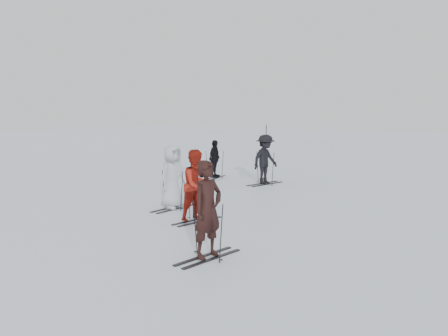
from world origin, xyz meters
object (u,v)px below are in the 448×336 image
Objects in this scene: skier_red at (197,186)px; piste_marker at (266,144)px; skier_grey at (173,177)px; skier_uphill_left at (215,159)px; skier_uphill_far at (265,160)px; skier_near_dark at (208,211)px.

piste_marker is (-5.71, 13.19, 0.15)m from skier_red.
skier_grey is at bearing 73.12° from skier_red.
piste_marker is (-4.13, 12.43, 0.14)m from skier_grey.
skier_grey is 6.41m from skier_uphill_left.
skier_red is at bearing -114.47° from skier_grey.
skier_uphill_left is 0.76× the size of piste_marker.
piste_marker reaches higher than skier_grey.
skier_uphill_far reaches higher than skier_red.
skier_uphill_far is (2.70, -0.15, 0.16)m from skier_uphill_left.
piste_marker is at bearing 33.65° from skier_near_dark.
skier_near_dark is at bearing -127.44° from skier_red.
skier_uphill_left is (-4.39, 6.52, -0.12)m from skier_red.
skier_red is 0.99× the size of skier_grey.
skier_near_dark reaches higher than skier_grey.
skier_near_dark is at bearing -156.60° from skier_uphill_left.
skier_near_dark is at bearing -127.50° from skier_grey.
piste_marker is (-7.80, 15.37, 0.13)m from skier_near_dark.
skier_near_dark reaches higher than skier_red.
skier_red is at bearing -66.60° from piste_marker.
skier_grey is (-1.58, 0.76, 0.01)m from skier_red.
skier_red is at bearing -159.31° from skier_uphill_left.
skier_near_dark is 0.97× the size of skier_uphill_far.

